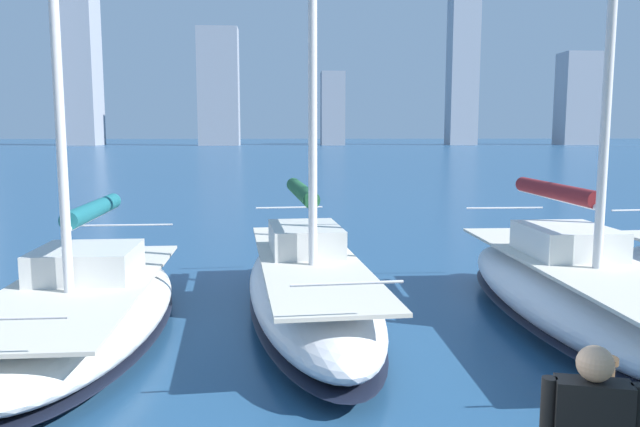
# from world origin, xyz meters

# --- Properties ---
(city_skyline) EXTENTS (171.12, 22.73, 53.51)m
(city_skyline) POSITION_xyz_m (27.30, -158.88, 21.45)
(city_skyline) COLOR #9398A3
(city_skyline) RESTS_ON ground
(sailboat_maroon) EXTENTS (2.58, 8.80, 9.57)m
(sailboat_maroon) POSITION_xyz_m (-5.08, -6.49, 0.73)
(sailboat_maroon) COLOR white
(sailboat_maroon) RESTS_ON ground
(sailboat_forest) EXTENTS (2.99, 9.11, 13.10)m
(sailboat_forest) POSITION_xyz_m (-0.11, -7.39, 0.74)
(sailboat_forest) COLOR white
(sailboat_forest) RESTS_ON ground
(sailboat_teal) EXTENTS (3.12, 8.18, 9.03)m
(sailboat_teal) POSITION_xyz_m (3.96, -6.49, 0.59)
(sailboat_teal) COLOR white
(sailboat_teal) RESTS_ON ground
(mooring_post) EXTENTS (0.26, 0.26, 0.91)m
(mooring_post) POSITION_xyz_m (-2.72, -1.10, 1.07)
(mooring_post) COLOR #423323
(mooring_post) RESTS_ON dock_pier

